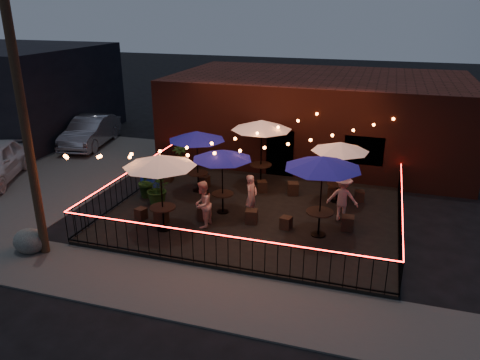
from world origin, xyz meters
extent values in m
plane|color=black|center=(0.00, 0.00, 0.00)|extent=(110.00, 110.00, 0.00)
cube|color=black|center=(0.00, 2.00, 0.07)|extent=(10.00, 8.00, 0.15)
cube|color=#464441|center=(0.00, -3.25, 0.03)|extent=(18.00, 2.50, 0.05)
cube|color=#464441|center=(-12.00, 4.00, 0.01)|extent=(11.00, 12.00, 0.02)
cube|color=#3D1810|center=(1.00, 10.00, 2.00)|extent=(14.00, 8.00, 4.00)
cube|color=black|center=(0.00, 6.12, 1.10)|extent=(1.20, 0.24, 2.20)
cube|color=black|center=(3.50, 6.12, 1.60)|extent=(1.60, 0.24, 1.20)
cylinder|color=#362516|center=(-5.40, -2.60, 4.00)|extent=(0.26, 0.26, 8.00)
cube|color=black|center=(0.00, -2.00, 0.23)|extent=(10.00, 0.04, 0.04)
cube|color=black|center=(0.00, -2.00, 1.15)|extent=(10.00, 0.04, 0.04)
cube|color=#FF1612|center=(0.00, -2.00, 1.18)|extent=(10.00, 0.03, 0.02)
cube|color=black|center=(-5.00, 2.00, 0.23)|extent=(0.04, 8.00, 0.04)
cube|color=black|center=(-5.00, 2.00, 1.15)|extent=(0.04, 8.00, 0.04)
cube|color=#FF1612|center=(-5.00, 2.00, 1.18)|extent=(0.03, 8.00, 0.02)
cube|color=black|center=(5.00, 2.00, 0.23)|extent=(0.04, 8.00, 0.04)
cube|color=black|center=(5.00, 2.00, 1.15)|extent=(0.04, 8.00, 0.04)
cube|color=#FF1612|center=(5.00, 2.00, 1.18)|extent=(0.03, 8.00, 0.02)
cylinder|color=black|center=(-2.50, -0.29, 0.17)|extent=(0.47, 0.47, 0.03)
cylinder|color=black|center=(-2.50, -0.29, 0.55)|extent=(0.06, 0.06, 0.77)
cylinder|color=black|center=(-2.50, -0.29, 0.95)|extent=(0.86, 0.86, 0.04)
cylinder|color=black|center=(-2.50, -0.29, 1.44)|extent=(0.05, 0.05, 2.58)
cone|color=silver|center=(-2.50, -0.29, 2.57)|extent=(3.10, 3.10, 0.38)
cylinder|color=black|center=(-2.70, 3.26, 0.17)|extent=(0.45, 0.45, 0.03)
cylinder|color=black|center=(-2.70, 3.26, 0.53)|extent=(0.06, 0.06, 0.74)
cylinder|color=black|center=(-2.70, 3.26, 0.91)|extent=(0.82, 0.82, 0.04)
cylinder|color=black|center=(-2.70, 3.26, 1.38)|extent=(0.04, 0.04, 2.45)
cone|color=navy|center=(-2.70, 3.26, 2.45)|extent=(2.42, 2.42, 0.36)
cylinder|color=black|center=(-1.07, 1.60, 0.16)|extent=(0.43, 0.43, 0.03)
cylinder|color=black|center=(-1.07, 1.60, 0.51)|extent=(0.06, 0.06, 0.70)
cylinder|color=black|center=(-1.07, 1.60, 0.87)|extent=(0.78, 0.78, 0.04)
cylinder|color=black|center=(-1.07, 1.60, 1.32)|extent=(0.04, 0.04, 2.34)
cone|color=navy|center=(-1.07, 1.60, 2.34)|extent=(2.22, 2.22, 0.34)
cylinder|color=black|center=(-0.52, 4.80, 0.17)|extent=(0.49, 0.49, 0.03)
cylinder|color=black|center=(-0.52, 4.80, 0.57)|extent=(0.07, 0.07, 0.81)
cylinder|color=black|center=(-0.52, 4.80, 0.98)|extent=(0.90, 0.90, 0.04)
cylinder|color=black|center=(-0.52, 4.80, 1.50)|extent=(0.05, 0.05, 2.69)
cone|color=silver|center=(-0.52, 4.80, 2.67)|extent=(3.20, 3.20, 0.39)
cylinder|color=black|center=(2.50, 0.84, 0.17)|extent=(0.49, 0.49, 0.03)
cylinder|color=black|center=(2.50, 0.84, 0.56)|extent=(0.07, 0.07, 0.80)
cylinder|color=black|center=(2.50, 0.84, 0.97)|extent=(0.89, 0.89, 0.04)
cylinder|color=black|center=(2.50, 0.84, 1.49)|extent=(0.05, 0.05, 2.67)
cone|color=navy|center=(2.50, 0.84, 2.66)|extent=(2.96, 2.96, 0.39)
cylinder|color=black|center=(2.73, 3.82, 0.16)|extent=(0.43, 0.43, 0.03)
cylinder|color=black|center=(2.73, 3.82, 0.51)|extent=(0.06, 0.06, 0.70)
cylinder|color=black|center=(2.73, 3.82, 0.87)|extent=(0.78, 0.78, 0.04)
cylinder|color=black|center=(2.73, 3.82, 1.31)|extent=(0.04, 0.04, 2.33)
cone|color=silver|center=(2.73, 3.82, 2.33)|extent=(2.57, 2.57, 0.34)
cube|color=black|center=(-3.61, 0.20, 0.35)|extent=(0.43, 0.43, 0.40)
cube|color=black|center=(-2.78, 0.11, 0.39)|extent=(0.40, 0.40, 0.47)
cube|color=black|center=(-4.38, 3.92, 0.40)|extent=(0.48, 0.48, 0.49)
cube|color=black|center=(-2.63, 3.75, 0.37)|extent=(0.39, 0.39, 0.45)
cube|color=black|center=(-1.46, 0.80, 0.39)|extent=(0.44, 0.44, 0.49)
cube|color=black|center=(0.16, 1.06, 0.39)|extent=(0.46, 0.46, 0.48)
cube|color=black|center=(-0.24, 3.93, 0.37)|extent=(0.50, 0.50, 0.45)
cube|color=black|center=(1.01, 4.02, 0.40)|extent=(0.51, 0.51, 0.49)
cube|color=black|center=(1.38, 1.00, 0.36)|extent=(0.41, 0.41, 0.41)
cube|color=black|center=(3.36, 1.53, 0.39)|extent=(0.41, 0.41, 0.47)
cube|color=black|center=(2.57, 4.12, 0.38)|extent=(0.40, 0.40, 0.46)
cube|color=black|center=(3.56, 4.14, 0.35)|extent=(0.39, 0.39, 0.41)
imported|color=tan|center=(0.02, 1.51, 0.94)|extent=(0.50, 0.64, 1.57)
imported|color=#DEB48F|center=(-1.33, 0.31, 0.96)|extent=(0.63, 0.80, 1.61)
imported|color=tan|center=(3.08, 2.24, 0.98)|extent=(1.09, 0.65, 1.67)
imported|color=#153511|center=(-3.61, 1.56, 0.77)|extent=(1.14, 1.00, 1.24)
imported|color=#143B11|center=(-4.32, 2.01, 0.82)|extent=(0.90, 0.81, 1.34)
imported|color=#14380A|center=(-4.32, 5.15, 0.79)|extent=(0.73, 0.73, 1.28)
cube|color=#1835C5|center=(-4.35, 2.30, 0.54)|extent=(0.62, 0.46, 0.78)
cube|color=silver|center=(-4.35, 2.30, 0.95)|extent=(0.66, 0.50, 0.05)
ellipsoid|color=#454440|center=(-5.88, -2.68, 0.37)|extent=(1.06, 0.93, 0.75)
imported|color=gray|center=(-10.88, 7.96, 0.79)|extent=(2.51, 5.02, 1.58)
camera|label=1|loc=(4.16, -12.95, 7.21)|focal=35.00mm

